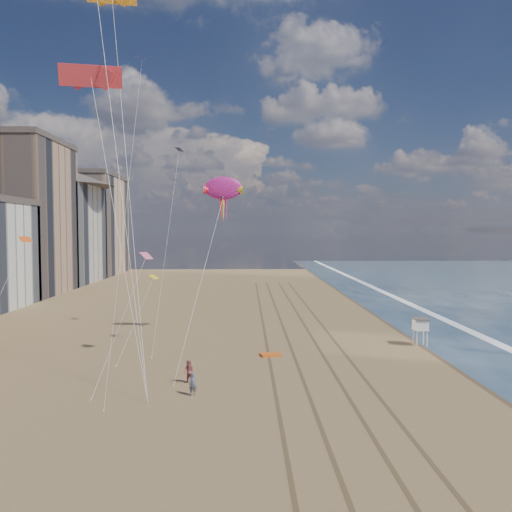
{
  "coord_description": "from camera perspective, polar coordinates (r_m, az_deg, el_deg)",
  "views": [
    {
      "loc": [
        -3.32,
        -21.65,
        12.0
      ],
      "look_at": [
        -2.4,
        26.0,
        9.5
      ],
      "focal_mm": 35.0,
      "sensor_mm": 36.0,
      "label": 1
    }
  ],
  "objects": [
    {
      "name": "wet_sand",
      "position": [
        66.65,
        18.64,
        -7.53
      ],
      "size": [
        260.0,
        260.0,
        0.0
      ],
      "primitive_type": "plane",
      "color": "#42301E",
      "rests_on": "ground"
    },
    {
      "name": "foam",
      "position": [
        68.17,
        21.99,
        -7.35
      ],
      "size": [
        260.0,
        260.0,
        0.0
      ],
      "primitive_type": "plane",
      "color": "white",
      "rests_on": "ground"
    },
    {
      "name": "show_kite",
      "position": [
        55.26,
        -3.76,
        7.7
      ],
      "size": [
        4.35,
        9.21,
        23.59
      ],
      "color": "#AB1A72",
      "rests_on": "ground"
    },
    {
      "name": "lifeguard_stand",
      "position": [
        54.68,
        18.28,
        -7.46
      ],
      "size": [
        1.59,
        1.59,
        2.87
      ],
      "color": "silver",
      "rests_on": "ground"
    },
    {
      "name": "ground",
      "position": [
        24.97,
        7.4,
        -25.74
      ],
      "size": [
        260.0,
        260.0,
        0.0
      ],
      "primitive_type": "plane",
      "color": "brown",
      "rests_on": "ground"
    },
    {
      "name": "kite_flyer_a",
      "position": [
        37.52,
        -7.2,
        -14.33
      ],
      "size": [
        0.7,
        0.55,
        1.67
      ],
      "primitive_type": "imported",
      "rotation": [
        0.0,
        0.0,
        0.28
      ],
      "color": "#4F5165",
      "rests_on": "ground"
    },
    {
      "name": "small_kites",
      "position": [
        47.94,
        -14.59,
        8.4
      ],
      "size": [
        14.26,
        18.1,
        18.97
      ],
      "color": "black",
      "rests_on": "ground"
    },
    {
      "name": "kite_flyer_b",
      "position": [
        40.32,
        -7.66,
        -12.97
      ],
      "size": [
        1.12,
        1.04,
        1.84
      ],
      "primitive_type": "imported",
      "rotation": [
        0.0,
        0.0,
        -0.51
      ],
      "color": "#9C4F4F",
      "rests_on": "ground"
    },
    {
      "name": "buildings",
      "position": [
        97.01,
        -27.09,
        3.59
      ],
      "size": [
        34.72,
        131.35,
        29.0
      ],
      "color": "#C6B284",
      "rests_on": "ground"
    },
    {
      "name": "tracks",
      "position": [
        53.34,
        5.32,
        -10.0
      ],
      "size": [
        7.68,
        120.0,
        0.01
      ],
      "color": "brown",
      "rests_on": "ground"
    },
    {
      "name": "grounded_kite",
      "position": [
        48.5,
        1.65,
        -11.19
      ],
      "size": [
        2.12,
        1.63,
        0.21
      ],
      "primitive_type": "cube",
      "rotation": [
        0.0,
        0.0,
        0.26
      ],
      "color": "#E65913",
      "rests_on": "ground"
    }
  ]
}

